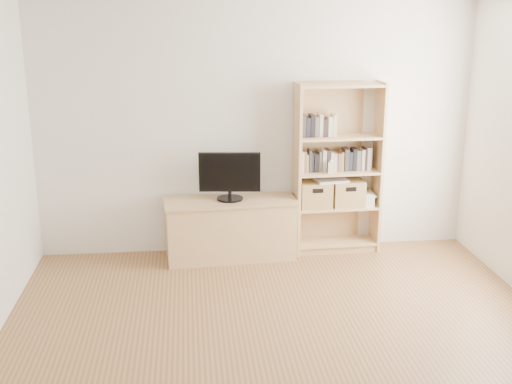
{
  "coord_description": "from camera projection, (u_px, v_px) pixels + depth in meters",
  "views": [
    {
      "loc": [
        -0.7,
        -3.97,
        2.5
      ],
      "look_at": [
        -0.07,
        1.9,
        0.8
      ],
      "focal_mm": 45.0,
      "sensor_mm": 36.0,
      "label": 1
    }
  ],
  "objects": [
    {
      "name": "basket_right",
      "position": [
        347.0,
        193.0,
        6.72
      ],
      "size": [
        0.34,
        0.29,
        0.27
      ],
      "primitive_type": "cube",
      "rotation": [
        0.0,
        0.0,
        0.06
      ],
      "color": "olive",
      "rests_on": "bookshelf"
    },
    {
      "name": "tv_stand",
      "position": [
        230.0,
        230.0,
        6.6
      ],
      "size": [
        1.33,
        0.58,
        0.6
      ],
      "primitive_type": "cube",
      "rotation": [
        0.0,
        0.0,
        0.07
      ],
      "color": "tan",
      "rests_on": "floor"
    },
    {
      "name": "books_row_upper",
      "position": [
        320.0,
        127.0,
        6.5
      ],
      "size": [
        0.38,
        0.17,
        0.19
      ],
      "primitive_type": "cube",
      "rotation": [
        0.0,
        0.0,
        0.08
      ],
      "color": "#B1AB8E",
      "rests_on": "bookshelf"
    },
    {
      "name": "television",
      "position": [
        230.0,
        176.0,
        6.45
      ],
      "size": [
        0.62,
        0.11,
        0.49
      ],
      "primitive_type": "cube",
      "rotation": [
        0.0,
        0.0,
        -0.11
      ],
      "color": "black",
      "rests_on": "tv_stand"
    },
    {
      "name": "bookshelf",
      "position": [
        338.0,
        169.0,
        6.64
      ],
      "size": [
        0.9,
        0.35,
        1.78
      ],
      "primitive_type": "cube",
      "rotation": [
        0.0,
        0.0,
        0.04
      ],
      "color": "tan",
      "rests_on": "floor"
    },
    {
      "name": "books_row_mid",
      "position": [
        338.0,
        159.0,
        6.63
      ],
      "size": [
        0.88,
        0.22,
        0.23
      ],
      "primitive_type": "cube",
      "rotation": [
        0.0,
        0.0,
        0.05
      ],
      "color": "#B1AB8E",
      "rests_on": "bookshelf"
    },
    {
      "name": "back_wall",
      "position": [
        256.0,
        129.0,
        6.59
      ],
      "size": [
        4.5,
        0.02,
        2.6
      ],
      "primitive_type": "cube",
      "color": "silver",
      "rests_on": "floor"
    },
    {
      "name": "magazine_stack",
      "position": [
        365.0,
        199.0,
        6.77
      ],
      "size": [
        0.19,
        0.26,
        0.11
      ],
      "primitive_type": "cube",
      "rotation": [
        0.0,
        0.0,
        -0.11
      ],
      "color": "beige",
      "rests_on": "bookshelf"
    },
    {
      "name": "laptop",
      "position": [
        331.0,
        180.0,
        6.64
      ],
      "size": [
        0.35,
        0.27,
        0.03
      ],
      "primitive_type": "cube",
      "rotation": [
        0.0,
        0.0,
        0.14
      ],
      "color": "silver",
      "rests_on": "basket_left"
    },
    {
      "name": "floor",
      "position": [
        294.0,
        373.0,
        4.56
      ],
      "size": [
        4.5,
        5.0,
        0.01
      ],
      "primitive_type": "cube",
      "color": "brown",
      "rests_on": "ground"
    },
    {
      "name": "baby_monitor",
      "position": [
        331.0,
        168.0,
        6.52
      ],
      "size": [
        0.07,
        0.05,
        0.11
      ],
      "primitive_type": "cube",
      "rotation": [
        0.0,
        0.0,
        -0.22
      ],
      "color": "white",
      "rests_on": "bookshelf"
    },
    {
      "name": "basket_left",
      "position": [
        315.0,
        194.0,
        6.67
      ],
      "size": [
        0.34,
        0.28,
        0.27
      ],
      "primitive_type": "cube",
      "rotation": [
        0.0,
        0.0,
        0.04
      ],
      "color": "olive",
      "rests_on": "bookshelf"
    }
  ]
}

